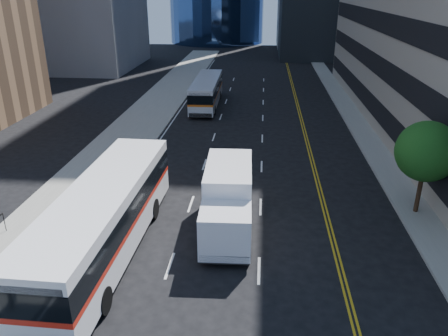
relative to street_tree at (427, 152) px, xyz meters
name	(u,v)px	position (x,y,z in m)	size (l,w,h in m)	color
ground	(246,300)	(-9.00, -8.00, -3.64)	(160.00, 160.00, 0.00)	black
sidewalk_west	(146,117)	(-19.50, 17.00, -3.57)	(5.00, 90.00, 0.15)	gray
sidewalk_east	(356,123)	(0.00, 17.00, -3.57)	(2.00, 90.00, 0.15)	gray
street_tree	(427,152)	(0.00, 0.00, 0.00)	(3.20, 3.20, 5.10)	#332114
bus_front	(104,218)	(-15.60, -5.23, -1.79)	(3.13, 13.19, 3.39)	white
bus_rear	(207,91)	(-14.34, 22.00, -2.11)	(2.52, 10.90, 2.80)	silver
box_truck	(228,200)	(-10.16, -2.64, -1.93)	(2.55, 6.83, 3.23)	white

